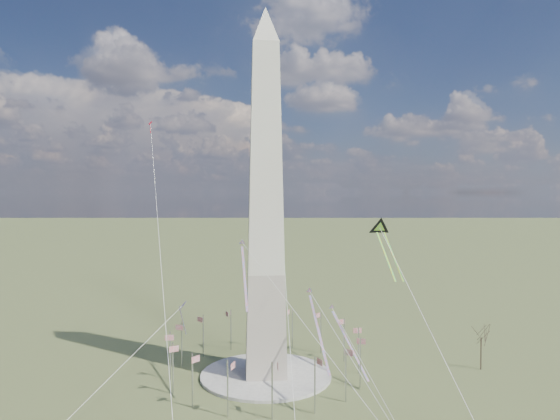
{
  "coord_description": "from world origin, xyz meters",
  "views": [
    {
      "loc": [
        -7.34,
        -135.72,
        50.75
      ],
      "look_at": [
        3.93,
        0.0,
        45.99
      ],
      "focal_mm": 32.0,
      "sensor_mm": 36.0,
      "label": 1
    }
  ],
  "objects": [
    {
      "name": "plaza",
      "position": [
        0.0,
        0.0,
        0.4
      ],
      "size": [
        36.0,
        36.0,
        0.8
      ],
      "primitive_type": "cylinder",
      "color": "beige",
      "rests_on": "ground"
    },
    {
      "name": "washington_monument",
      "position": [
        0.0,
        0.0,
        47.95
      ],
      "size": [
        15.56,
        15.56,
        100.0
      ],
      "color": "#B5A497",
      "rests_on": "plaza"
    },
    {
      "name": "kite_small_white",
      "position": [
        6.26,
        40.8,
        62.72
      ],
      "size": [
        1.36,
        2.0,
        4.21
      ],
      "rotation": [
        0.0,
        0.0,
        2.47
      ],
      "color": "silver",
      "rests_on": "ground"
    },
    {
      "name": "flagpole_ring",
      "position": [
        -0.0,
        -0.0,
        7.27
      ],
      "size": [
        54.4,
        54.4,
        13.0
      ],
      "color": "#B5B7BC",
      "rests_on": "ground"
    },
    {
      "name": "kite_delta_black",
      "position": [
        34.6,
        8.44,
        39.43
      ],
      "size": [
        7.21,
        19.47,
        16.27
      ],
      "rotation": [
        0.0,
        0.0,
        3.16
      ],
      "color": "black",
      "rests_on": "ground"
    },
    {
      "name": "kite_streamer_mid",
      "position": [
        -6.13,
        -11.19,
        32.6
      ],
      "size": [
        2.32,
        21.29,
        14.61
      ],
      "rotation": [
        0.0,
        0.0,
        3.19
      ],
      "color": "#FF5128",
      "rests_on": "ground"
    },
    {
      "name": "kite_streamer_right",
      "position": [
        21.91,
        1.27,
        11.72
      ],
      "size": [
        7.05,
        21.98,
        15.39
      ],
      "rotation": [
        0.0,
        0.0,
        3.4
      ],
      "color": "#FF5128",
      "rests_on": "ground"
    },
    {
      "name": "tree_near",
      "position": [
        61.83,
        0.38,
        9.88
      ],
      "size": [
        7.91,
        7.91,
        13.85
      ],
      "color": "#443529",
      "rests_on": "ground"
    },
    {
      "name": "ground",
      "position": [
        0.0,
        0.0,
        0.0
      ],
      "size": [
        2000.0,
        2000.0,
        0.0
      ],
      "primitive_type": "plane",
      "color": "#445229",
      "rests_on": "ground"
    },
    {
      "name": "kite_diamond_purple",
      "position": [
        -22.5,
        -0.87,
        19.34
      ],
      "size": [
        1.96,
        3.06,
        9.42
      ],
      "rotation": [
        0.0,
        0.0,
        2.62
      ],
      "color": "navy",
      "rests_on": "ground"
    },
    {
      "name": "kite_streamer_left",
      "position": [
        11.86,
        -12.54,
        19.31
      ],
      "size": [
        2.79,
        22.97,
        15.76
      ],
      "rotation": [
        0.0,
        0.0,
        3.2
      ],
      "color": "#FF5128",
      "rests_on": "ground"
    },
    {
      "name": "kite_small_red",
      "position": [
        -36.09,
        31.21,
        73.15
      ],
      "size": [
        1.58,
        1.37,
        4.03
      ],
      "rotation": [
        0.0,
        0.0,
        3.23
      ],
      "color": "red",
      "rests_on": "ground"
    }
  ]
}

